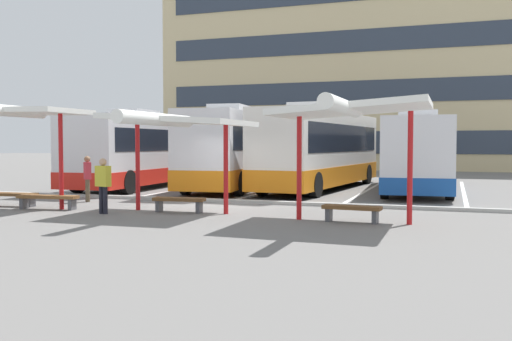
# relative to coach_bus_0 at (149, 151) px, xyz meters

# --- Properties ---
(ground_plane) EXTENTS (160.00, 160.00, 0.00)m
(ground_plane) POSITION_rel_coach_bus_0_xyz_m (6.35, -6.80, -1.70)
(ground_plane) COLOR slate
(terminal_building) EXTENTS (32.69, 13.52, 18.49)m
(terminal_building) POSITION_rel_coach_bus_0_xyz_m (6.38, 26.71, 6.18)
(terminal_building) COLOR #D1BC8C
(terminal_building) RESTS_ON ground
(coach_bus_0) EXTENTS (3.12, 11.75, 3.64)m
(coach_bus_0) POSITION_rel_coach_bus_0_xyz_m (0.00, 0.00, 0.00)
(coach_bus_0) COLOR silver
(coach_bus_0) RESTS_ON ground
(coach_bus_1) EXTENTS (3.51, 11.31, 3.79)m
(coach_bus_1) POSITION_rel_coach_bus_0_xyz_m (4.46, 0.49, 0.06)
(coach_bus_1) COLOR silver
(coach_bus_1) RESTS_ON ground
(coach_bus_2) EXTENTS (3.58, 11.64, 3.83)m
(coach_bus_2) POSITION_rel_coach_bus_0_xyz_m (8.29, 1.15, 0.08)
(coach_bus_2) COLOR silver
(coach_bus_2) RESTS_ON ground
(coach_bus_3) EXTENTS (3.23, 11.55, 3.45)m
(coach_bus_3) POSITION_rel_coach_bus_0_xyz_m (12.49, 1.69, -0.09)
(coach_bus_3) COLOR silver
(coach_bus_3) RESTS_ON ground
(lane_stripe_0) EXTENTS (0.16, 14.00, 0.01)m
(lane_stripe_0) POSITION_rel_coach_bus_0_xyz_m (-1.74, 1.36, -1.70)
(lane_stripe_0) COLOR white
(lane_stripe_0) RESTS_ON ground
(lane_stripe_1) EXTENTS (0.16, 14.00, 0.01)m
(lane_stripe_1) POSITION_rel_coach_bus_0_xyz_m (2.30, 1.36, -1.70)
(lane_stripe_1) COLOR white
(lane_stripe_1) RESTS_ON ground
(lane_stripe_2) EXTENTS (0.16, 14.00, 0.01)m
(lane_stripe_2) POSITION_rel_coach_bus_0_xyz_m (6.35, 1.36, -1.70)
(lane_stripe_2) COLOR white
(lane_stripe_2) RESTS_ON ground
(lane_stripe_3) EXTENTS (0.16, 14.00, 0.01)m
(lane_stripe_3) POSITION_rel_coach_bus_0_xyz_m (10.40, 1.36, -1.70)
(lane_stripe_3) COLOR white
(lane_stripe_3) RESTS_ON ground
(lane_stripe_4) EXTENTS (0.16, 14.00, 0.01)m
(lane_stripe_4) POSITION_rel_coach_bus_0_xyz_m (14.44, 1.36, -1.70)
(lane_stripe_4) COLOR white
(lane_stripe_4) RESTS_ON ground
(waiting_shelter_0) EXTENTS (3.64, 4.07, 3.29)m
(waiting_shelter_0) POSITION_rel_coach_bus_0_xyz_m (0.91, -9.67, 1.34)
(waiting_shelter_0) COLOR red
(waiting_shelter_0) RESTS_ON ground
(bench_0) EXTENTS (1.97, 0.62, 0.45)m
(bench_0) POSITION_rel_coach_bus_0_xyz_m (0.01, -9.26, -1.36)
(bench_0) COLOR brown
(bench_0) RESTS_ON ground
(bench_1) EXTENTS (2.03, 0.69, 0.45)m
(bench_1) POSITION_rel_coach_bus_0_xyz_m (1.81, -9.57, -1.36)
(bench_1) COLOR brown
(bench_1) RESTS_ON ground
(waiting_shelter_1) EXTENTS (3.99, 5.06, 2.99)m
(waiting_shelter_1) POSITION_rel_coach_bus_0_xyz_m (6.12, -9.08, 1.04)
(waiting_shelter_1) COLOR red
(waiting_shelter_1) RESTS_ON ground
(bench_2) EXTENTS (1.63, 0.57, 0.45)m
(bench_2) POSITION_rel_coach_bus_0_xyz_m (6.12, -8.91, -1.37)
(bench_2) COLOR brown
(bench_2) RESTS_ON ground
(waiting_shelter_2) EXTENTS (3.95, 5.21, 3.22)m
(waiting_shelter_2) POSITION_rel_coach_bus_0_xyz_m (11.46, -9.57, 1.24)
(waiting_shelter_2) COLOR red
(waiting_shelter_2) RESTS_ON ground
(bench_3) EXTENTS (1.58, 0.55, 0.45)m
(bench_3) POSITION_rel_coach_bus_0_xyz_m (11.46, -9.40, -1.37)
(bench_3) COLOR brown
(bench_3) RESTS_ON ground
(platform_kerb) EXTENTS (44.00, 0.24, 0.12)m
(platform_kerb) POSITION_rel_coach_bus_0_xyz_m (6.35, -5.84, -1.64)
(platform_kerb) COLOR #ADADA8
(platform_kerb) RESTS_ON ground
(waiting_passenger_0) EXTENTS (0.52, 0.33, 1.66)m
(waiting_passenger_0) POSITION_rel_coach_bus_0_xyz_m (4.16, -9.98, -0.74)
(waiting_passenger_0) COLOR black
(waiting_passenger_0) RESTS_ON ground
(waiting_passenger_1) EXTENTS (0.48, 0.50, 1.65)m
(waiting_passenger_1) POSITION_rel_coach_bus_0_xyz_m (1.60, -7.19, -0.75)
(waiting_passenger_1) COLOR brown
(waiting_passenger_1) RESTS_ON ground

